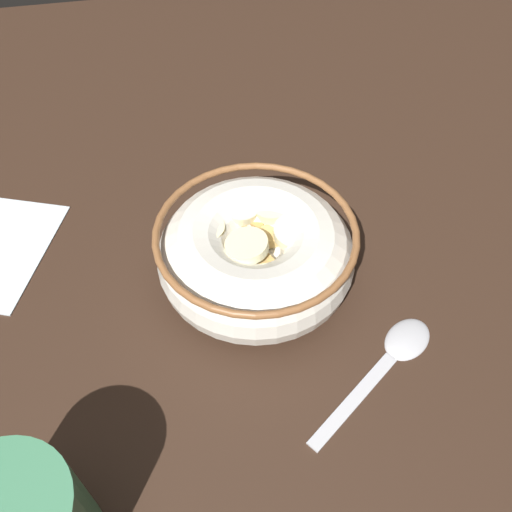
# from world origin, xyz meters

# --- Properties ---
(ground_plane) EXTENTS (1.10, 1.10, 0.02)m
(ground_plane) POSITION_xyz_m (0.00, 0.00, -0.01)
(ground_plane) COLOR #332116
(cereal_bowl) EXTENTS (0.16, 0.16, 0.06)m
(cereal_bowl) POSITION_xyz_m (0.00, -0.00, 0.03)
(cereal_bowl) COLOR silver
(cereal_bowl) RESTS_ON ground_plane
(spoon) EXTENTS (0.10, 0.13, 0.01)m
(spoon) POSITION_xyz_m (0.09, 0.09, 0.00)
(spoon) COLOR #B7B7BC
(spoon) RESTS_ON ground_plane
(folded_napkin) EXTENTS (0.15, 0.12, 0.00)m
(folded_napkin) POSITION_xyz_m (-0.07, -0.22, 0.00)
(folded_napkin) COLOR silver
(folded_napkin) RESTS_ON ground_plane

